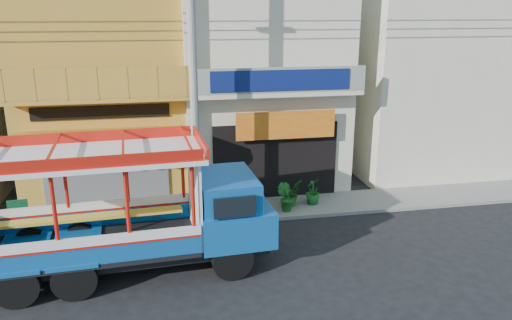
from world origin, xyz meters
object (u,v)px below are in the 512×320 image
(green_sign, at_px, (19,216))
(songthaew_truck, at_px, (147,209))
(potted_plant_c, at_px, (313,191))
(potted_plant_a, at_px, (290,193))
(potted_plant_b, at_px, (285,197))
(utility_pole, at_px, (198,71))

(green_sign, bearing_deg, songthaew_truck, -38.72)
(potted_plant_c, bearing_deg, potted_plant_a, -60.08)
(potted_plant_b, xyz_separation_m, potted_plant_c, (1.13, 0.47, -0.03))
(potted_plant_b, height_order, potted_plant_c, potted_plant_b)
(utility_pole, bearing_deg, potted_plant_c, 10.02)
(utility_pole, relative_size, potted_plant_b, 28.15)
(songthaew_truck, xyz_separation_m, green_sign, (-4.14, 3.32, -1.26))
(utility_pole, distance_m, potted_plant_a, 5.53)
(songthaew_truck, xyz_separation_m, potted_plant_a, (4.87, 3.53, -1.20))
(songthaew_truck, bearing_deg, potted_plant_c, 31.74)
(utility_pole, xyz_separation_m, songthaew_truck, (-1.68, -2.81, -3.26))
(utility_pole, bearing_deg, potted_plant_a, 12.76)
(green_sign, distance_m, potted_plant_c, 9.84)
(utility_pole, xyz_separation_m, green_sign, (-5.83, 0.51, -4.52))
(songthaew_truck, height_order, potted_plant_a, songthaew_truck)
(utility_pole, relative_size, potted_plant_c, 30.01)
(green_sign, height_order, potted_plant_b, potted_plant_b)
(potted_plant_b, bearing_deg, green_sign, 30.91)
(potted_plant_a, xyz_separation_m, potted_plant_c, (0.82, -0.01, 0.01))
(green_sign, height_order, potted_plant_a, green_sign)
(potted_plant_a, relative_size, potted_plant_c, 0.97)
(potted_plant_b, bearing_deg, utility_pole, 37.42)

